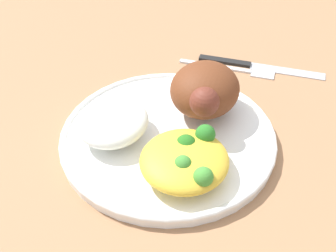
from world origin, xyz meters
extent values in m
plane|color=#9E704C|center=(0.00, 0.00, 0.00)|extent=(2.00, 2.00, 0.00)
cylinder|color=white|center=(0.00, 0.00, 0.01)|extent=(0.26, 0.26, 0.01)
torus|color=white|center=(0.00, 0.00, 0.01)|extent=(0.26, 0.26, 0.01)
ellipsoid|color=brown|center=(-0.06, 0.02, 0.05)|extent=(0.09, 0.09, 0.06)
sphere|color=brown|center=(-0.02, 0.04, 0.06)|extent=(0.04, 0.04, 0.04)
ellipsoid|color=white|center=(0.03, -0.06, 0.03)|extent=(0.09, 0.08, 0.03)
ellipsoid|color=gold|center=(0.05, 0.04, 0.03)|extent=(0.10, 0.10, 0.03)
sphere|color=#438F35|center=(0.07, 0.04, 0.04)|extent=(0.02, 0.02, 0.02)
sphere|color=#2A7625|center=(0.01, 0.05, 0.04)|extent=(0.02, 0.02, 0.02)
sphere|color=#459335|center=(0.07, 0.07, 0.04)|extent=(0.02, 0.02, 0.02)
sphere|color=#286E1E|center=(0.03, 0.04, 0.04)|extent=(0.02, 0.02, 0.02)
cube|color=silver|center=(-0.18, 0.00, 0.00)|extent=(0.02, 0.11, 0.01)
cube|color=silver|center=(-0.19, 0.07, 0.00)|extent=(0.03, 0.04, 0.00)
cube|color=black|center=(-0.20, 0.01, 0.00)|extent=(0.02, 0.08, 0.01)
cube|color=#B2B2B7|center=(-0.21, 0.10, 0.00)|extent=(0.03, 0.11, 0.00)
camera|label=1|loc=(0.37, 0.15, 0.37)|focal=46.92mm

